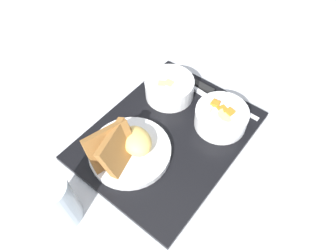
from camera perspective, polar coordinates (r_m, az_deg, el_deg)
ground_plane at (r=0.69m, az=0.00°, el=-2.08°), size 4.00×4.00×0.00m
serving_tray at (r=0.69m, az=0.00°, el=-1.79°), size 0.43×0.36×0.01m
bowl_salad at (r=0.69m, az=10.12°, el=1.80°), size 0.12×0.12×0.06m
bowl_soup at (r=0.74m, az=0.29°, el=7.44°), size 0.12×0.12×0.05m
plate_main at (r=0.64m, az=-7.75°, el=-4.35°), size 0.18×0.18×0.10m
knife at (r=0.77m, az=7.38°, el=6.85°), size 0.04×0.20×0.02m
spoon at (r=0.75m, az=7.71°, el=5.41°), size 0.06×0.16×0.01m
glass_water at (r=0.59m, az=-20.27°, el=-13.73°), size 0.07×0.07×0.12m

